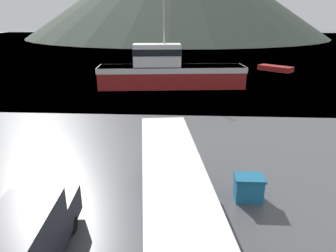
{
  "coord_description": "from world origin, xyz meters",
  "views": [
    {
      "loc": [
        -2.52,
        -1.76,
        8.75
      ],
      "look_at": [
        -3.59,
        16.9,
        2.0
      ],
      "focal_mm": 32.0,
      "sensor_mm": 36.0,
      "label": 1
    }
  ],
  "objects_px": {
    "tour_bus": "(174,203)",
    "small_boat": "(275,68)",
    "delivery_van": "(24,244)",
    "storage_bin": "(249,188)",
    "fishing_boat": "(169,71)"
  },
  "relations": [
    {
      "from": "delivery_van",
      "to": "storage_bin",
      "type": "relative_size",
      "value": 4.38
    },
    {
      "from": "fishing_boat",
      "to": "delivery_van",
      "type": "bearing_deg",
      "value": -11.87
    },
    {
      "from": "tour_bus",
      "to": "small_boat",
      "type": "relative_size",
      "value": 2.28
    },
    {
      "from": "tour_bus",
      "to": "fishing_boat",
      "type": "height_order",
      "value": "fishing_boat"
    },
    {
      "from": "small_boat",
      "to": "fishing_boat",
      "type": "bearing_deg",
      "value": 170.38
    },
    {
      "from": "delivery_van",
      "to": "storage_bin",
      "type": "distance_m",
      "value": 10.32
    },
    {
      "from": "fishing_boat",
      "to": "small_boat",
      "type": "relative_size",
      "value": 3.4
    },
    {
      "from": "tour_bus",
      "to": "storage_bin",
      "type": "relative_size",
      "value": 8.79
    },
    {
      "from": "delivery_van",
      "to": "storage_bin",
      "type": "height_order",
      "value": "delivery_van"
    },
    {
      "from": "tour_bus",
      "to": "small_boat",
      "type": "distance_m",
      "value": 46.56
    },
    {
      "from": "tour_bus",
      "to": "delivery_van",
      "type": "bearing_deg",
      "value": -166.55
    },
    {
      "from": "delivery_van",
      "to": "small_boat",
      "type": "bearing_deg",
      "value": 60.75
    },
    {
      "from": "delivery_van",
      "to": "small_boat",
      "type": "height_order",
      "value": "delivery_van"
    },
    {
      "from": "storage_bin",
      "to": "small_boat",
      "type": "bearing_deg",
      "value": 72.84
    },
    {
      "from": "fishing_boat",
      "to": "storage_bin",
      "type": "distance_m",
      "value": 26.85
    }
  ]
}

